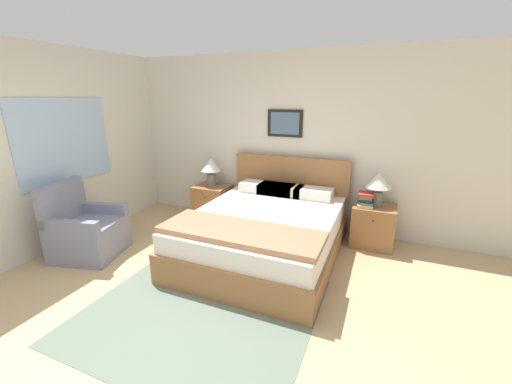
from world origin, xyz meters
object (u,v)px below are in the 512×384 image
bed (265,231)px  nightstand_near_window (213,202)px  armchair (86,232)px  table_lamp_near_window (211,167)px  nightstand_by_door (373,225)px  table_lamp_by_door (379,183)px

bed → nightstand_near_window: bed is taller
armchair → table_lamp_near_window: (0.84, 1.74, 0.56)m
nightstand_by_door → nightstand_near_window: bearing=180.0°
nightstand_by_door → table_lamp_by_door: (0.01, 0.02, 0.59)m
bed → nightstand_by_door: 1.51m
nightstand_near_window → nightstand_by_door: 2.51m
bed → nightstand_near_window: 1.50m
bed → nightstand_near_window: bearing=146.5°
armchair → nightstand_by_door: armchair is taller
nightstand_near_window → armchair: bearing=-116.4°
armchair → nightstand_by_door: (3.36, 1.72, -0.03)m
nightstand_by_door → table_lamp_by_door: table_lamp_by_door is taller
bed → table_lamp_by_door: bed is taller
armchair → nightstand_near_window: size_ratio=1.68×
bed → table_lamp_by_door: bearing=33.9°
armchair → table_lamp_by_door: bearing=102.1°
table_lamp_by_door → nightstand_by_door: bearing=-114.9°
armchair → nightstand_near_window: 1.92m
nightstand_by_door → table_lamp_by_door: bearing=65.1°
table_lamp_near_window → bed: bearing=-33.7°
nightstand_by_door → table_lamp_near_window: 2.60m
nightstand_by_door → table_lamp_near_window: bearing=179.6°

